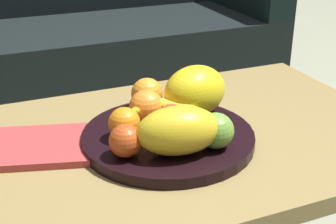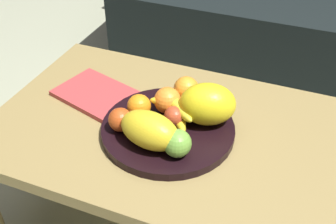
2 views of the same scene
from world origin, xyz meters
The scene contains 14 objects.
ground_plane centered at (0.00, 0.00, 0.00)m, with size 8.00×8.00×0.00m, color #989C7F.
coffee_table centered at (0.00, 0.00, 0.38)m, with size 1.10×0.68×0.42m.
couch centered at (0.13, 1.26, 0.30)m, with size 1.70×0.70×0.90m.
fruit_bowl centered at (-0.01, -0.03, 0.43)m, with size 0.38×0.38×0.03m, color black.
melon_large_front centered at (-0.03, -0.12, 0.50)m, with size 0.17×0.10×0.10m, color gold.
melon_smaller_beside centered at (0.08, 0.04, 0.51)m, with size 0.16×0.12×0.12m, color yellow.
orange_front centered at (-0.04, 0.04, 0.49)m, with size 0.08×0.08×0.08m, color orange.
orange_left centered at (-0.11, -0.01, 0.48)m, with size 0.07×0.07×0.07m, color orange.
orange_right centered at (-0.01, 0.11, 0.49)m, with size 0.08×0.08×0.08m, color orange.
apple_front centered at (0.00, -0.01, 0.48)m, with size 0.06×0.06×0.06m, color #AF4123.
apple_left centered at (-0.13, -0.09, 0.48)m, with size 0.07×0.07×0.07m, color #BC4919.
apple_right centered at (0.05, -0.12, 0.48)m, with size 0.08×0.08×0.08m, color #6DA63B.
banana_bunch centered at (-0.01, 0.02, 0.48)m, with size 0.15×0.16×0.06m.
magazine centered at (-0.30, 0.06, 0.43)m, with size 0.25×0.18×0.02m, color #B23C3C.
Camera 2 is at (0.32, -0.87, 1.20)m, focal length 44.35 mm.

